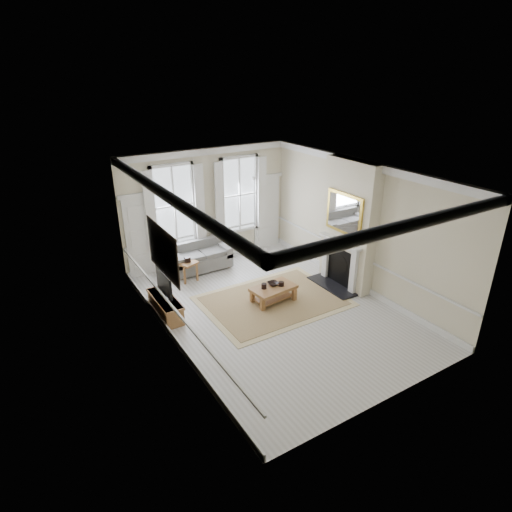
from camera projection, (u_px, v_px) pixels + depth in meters
floor at (274, 310)px, 10.47m from camera, size 7.20×7.20×0.00m
ceiling at (277, 173)px, 9.09m from camera, size 7.20×7.20×0.00m
back_wall at (208, 206)px, 12.58m from camera, size 5.20×0.00×5.20m
left_wall at (168, 272)px, 8.54m from camera, size 0.00×7.20×7.20m
right_wall at (359, 226)px, 11.02m from camera, size 0.00×7.20×7.20m
window_left at (174, 206)px, 11.96m from camera, size 1.26×0.20×2.20m
window_right at (239, 195)px, 12.96m from camera, size 1.26×0.20×2.20m
door_left at (142, 237)px, 11.80m from camera, size 0.90×0.08×2.30m
door_right at (267, 213)px, 13.75m from camera, size 0.90×0.08×2.30m
painting at (163, 251)px, 8.65m from camera, size 0.05×1.66×1.06m
chimney_breast at (349, 225)px, 11.09m from camera, size 0.35×1.70×3.38m
hearth at (332, 286)px, 11.57m from camera, size 0.55×1.50×0.05m
fireplace at (339, 261)px, 11.38m from camera, size 0.21×1.45×1.33m
mirror at (344, 214)px, 10.85m from camera, size 0.06×1.26×1.06m
sofa at (200, 258)px, 12.49m from camera, size 1.69×0.82×0.82m
side_table at (188, 266)px, 11.79m from camera, size 0.58×0.58×0.55m
rug at (273, 301)px, 10.87m from camera, size 3.50×2.60×0.02m
coffee_table at (273, 290)px, 10.73m from camera, size 1.18×0.77×0.42m
ceramic_pot_a at (264, 286)px, 10.59m from camera, size 0.13×0.13×0.13m
ceramic_pot_b at (281, 284)px, 10.74m from camera, size 0.14×0.14×0.10m
bowl at (273, 284)px, 10.79m from camera, size 0.28×0.28×0.07m
tv_stand at (166, 307)px, 10.17m from camera, size 0.42×1.31×0.47m
tv at (164, 283)px, 9.93m from camera, size 0.08×0.90×0.68m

